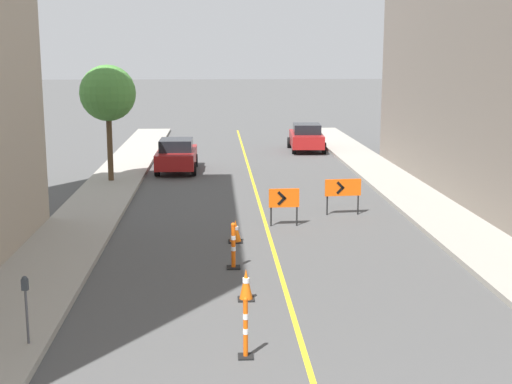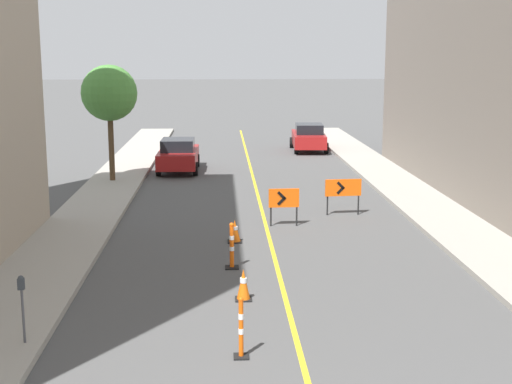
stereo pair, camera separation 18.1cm
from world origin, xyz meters
The scene contains 13 objects.
lane_stripe centered at (0.00, 23.03, 0.00)m, with size 0.12×46.07×0.01m.
sidewalk_left centered at (-6.11, 23.03, 0.08)m, with size 2.36×46.07×0.16m.
sidewalk_right centered at (6.11, 23.03, 0.08)m, with size 2.36×46.07×0.16m.
traffic_cone_second centered at (-0.98, 9.27, 0.37)m, with size 0.38×0.38×0.74m.
traffic_cone_third centered at (-1.07, 14.43, 0.34)m, with size 0.44×0.44×0.68m.
delineator_post_front centered at (-1.13, 6.08, 0.52)m, with size 0.29×0.29×1.20m.
delineator_post_rear centered at (-1.21, 11.76, 0.54)m, with size 0.36×0.36×1.25m.
arrow_barricade_primary centered at (0.58, 16.39, 0.89)m, with size 1.01×0.11×1.26m.
arrow_barricade_secondary centered at (2.82, 17.92, 0.93)m, with size 1.30×0.17×1.28m.
parked_car_curb_near centered at (-3.52, 27.69, 0.80)m, with size 1.94×4.32×1.59m.
parked_car_curb_mid centered at (3.66, 34.67, 0.80)m, with size 2.05×4.40×1.59m.
parking_meter_near_curb centered at (-5.28, 6.62, 1.11)m, with size 0.12×0.11×1.35m.
street_tree_left_near centered at (-6.23, 24.53, 3.92)m, with size 2.40×2.40×4.99m.
Camera 1 is at (-1.66, -6.47, 5.64)m, focal length 50.00 mm.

